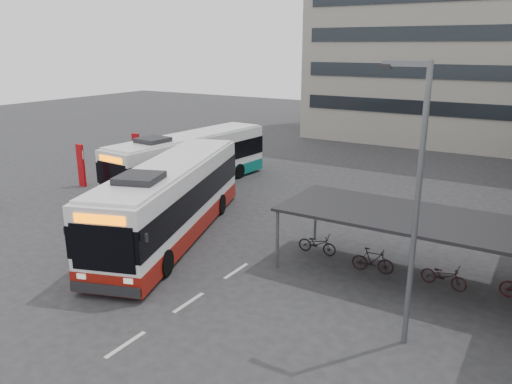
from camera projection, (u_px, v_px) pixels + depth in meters
The scene contains 10 objects.
ground at pixel (187, 258), 21.18m from camera, with size 120.00×120.00×0.00m, color #28282B.
bike_shelter at pixel (410, 238), 18.92m from camera, with size 10.00×4.00×2.54m.
office_block at pixel (493, 0), 44.07m from camera, with size 30.00×15.00×25.00m, color gray.
road_markings at pixel (189, 302), 17.47m from camera, with size 0.15×7.60×0.01m.
bus_main at pixel (172, 200), 23.11m from camera, with size 6.83×13.00×3.79m.
bus_teal at pixel (190, 161), 31.39m from camera, with size 3.51×12.31×3.59m.
pedestrian at pixel (106, 228), 21.94m from camera, with size 0.68×0.45×1.88m, color black.
lamp_post at pixel (414, 192), 13.86m from camera, with size 1.46×0.22×8.30m.
sign_totem_mid at pixel (81, 165), 31.58m from camera, with size 0.59×0.21×2.72m.
sign_totem_north at pixel (136, 151), 35.63m from camera, with size 0.57×0.33×2.68m.
Camera 1 is at (12.71, -15.11, 8.66)m, focal length 35.00 mm.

